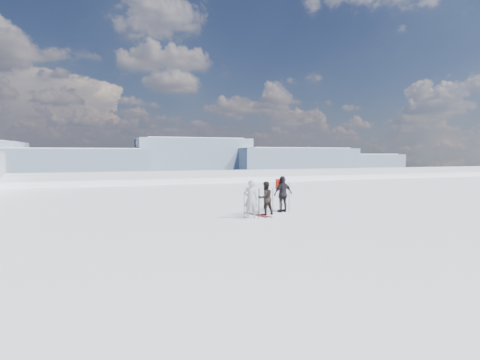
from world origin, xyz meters
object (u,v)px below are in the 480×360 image
Objects in this scene: skier_pack at (283,194)px; skis_loose at (257,215)px; skier_grey at (251,199)px; skier_dark at (265,198)px.

skier_pack is 1.77m from skis_loose.
skier_grey is 1.15m from skis_loose.
skier_dark is 0.90× the size of skis_loose.
skier_pack reaches higher than skis_loose.
skier_grey reaches higher than skis_loose.
skis_loose is (-1.51, -0.41, -0.84)m from skier_pack.
skier_grey is 2.29m from skier_pack.
skier_pack is (1.09, 0.43, 0.10)m from skier_dark.
skier_dark is at bearing -2.91° from skis_loose.
skier_grey reaches higher than skier_dark.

